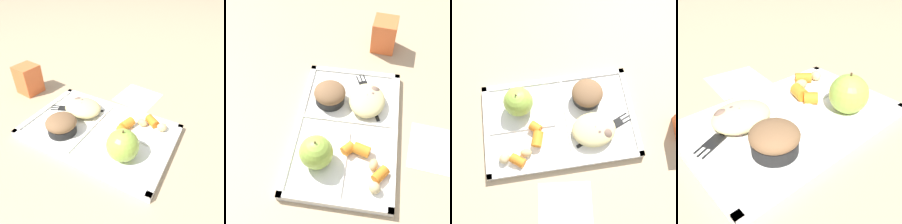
# 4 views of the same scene
# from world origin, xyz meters

# --- Properties ---
(ground) EXTENTS (6.00, 6.00, 0.00)m
(ground) POSITION_xyz_m (0.00, 0.00, 0.00)
(ground) COLOR tan
(lunch_tray) EXTENTS (0.40, 0.25, 0.02)m
(lunch_tray) POSITION_xyz_m (-0.00, -0.00, 0.01)
(lunch_tray) COLOR white
(lunch_tray) RESTS_ON ground
(green_apple) EXTENTS (0.08, 0.08, 0.08)m
(green_apple) POSITION_xyz_m (-0.10, 0.05, 0.05)
(green_apple) COLOR #93B742
(green_apple) RESTS_ON lunch_tray
(bran_muffin) EXTENTS (0.08, 0.08, 0.05)m
(bran_muffin) POSITION_xyz_m (0.08, 0.05, 0.04)
(bran_muffin) COLOR black
(bran_muffin) RESTS_ON lunch_tray
(carrot_slice_edge) EXTENTS (0.04, 0.04, 0.03)m
(carrot_slice_edge) POSITION_xyz_m (-0.06, -0.04, 0.03)
(carrot_slice_edge) COLOR orange
(carrot_slice_edge) RESTS_ON lunch_tray
(carrot_slice_diagonal) EXTENTS (0.04, 0.04, 0.02)m
(carrot_slice_diagonal) POSITION_xyz_m (-0.07, -0.01, 0.03)
(carrot_slice_diagonal) COLOR orange
(carrot_slice_diagonal) RESTS_ON lunch_tray
(carrot_slice_tilted) EXTENTS (0.04, 0.04, 0.02)m
(carrot_slice_tilted) POSITION_xyz_m (-0.12, -0.09, 0.03)
(carrot_slice_tilted) COLOR orange
(carrot_slice_tilted) RESTS_ON lunch_tray
(potato_chunk_golden) EXTENTS (0.03, 0.02, 0.02)m
(potato_chunk_golden) POSITION_xyz_m (-0.10, -0.07, 0.03)
(potato_chunk_golden) COLOR tan
(potato_chunk_golden) RESTS_ON lunch_tray
(potato_chunk_corner) EXTENTS (0.04, 0.04, 0.02)m
(potato_chunk_corner) POSITION_xyz_m (-0.15, -0.08, 0.03)
(potato_chunk_corner) COLOR tan
(potato_chunk_corner) RESTS_ON lunch_tray
(egg_noodle_pile) EXTENTS (0.11, 0.09, 0.04)m
(egg_noodle_pile) POSITION_xyz_m (0.08, -0.04, 0.03)
(egg_noodle_pile) COLOR #D6C684
(egg_noodle_pile) RESTS_ON lunch_tray
(meatball_back) EXTENTS (0.04, 0.04, 0.04)m
(meatball_back) POSITION_xyz_m (0.08, -0.04, 0.03)
(meatball_back) COLOR brown
(meatball_back) RESTS_ON lunch_tray
(meatball_front) EXTENTS (0.04, 0.04, 0.04)m
(meatball_front) POSITION_xyz_m (0.11, -0.06, 0.03)
(meatball_front) COLOR #755B4C
(meatball_front) RESTS_ON lunch_tray
(meatball_center) EXTENTS (0.03, 0.03, 0.03)m
(meatball_center) POSITION_xyz_m (0.10, -0.02, 0.03)
(meatball_center) COLOR brown
(meatball_center) RESTS_ON lunch_tray
(meatball_side) EXTENTS (0.04, 0.04, 0.04)m
(meatball_side) POSITION_xyz_m (0.09, -0.05, 0.03)
(meatball_side) COLOR brown
(meatball_side) RESTS_ON lunch_tray
(plastic_fork) EXTENTS (0.16, 0.08, 0.00)m
(plastic_fork) POSITION_xyz_m (0.12, -0.04, 0.02)
(plastic_fork) COLOR black
(plastic_fork) RESTS_ON lunch_tray
(milk_carton) EXTENTS (0.08, 0.08, 0.10)m
(milk_carton) POSITION_xyz_m (0.33, -0.07, 0.05)
(milk_carton) COLOR orange
(milk_carton) RESTS_ON ground
(paper_napkin) EXTENTS (0.14, 0.14, 0.00)m
(paper_napkin) POSITION_xyz_m (-0.02, -0.22, 0.00)
(paper_napkin) COLOR white
(paper_napkin) RESTS_ON ground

